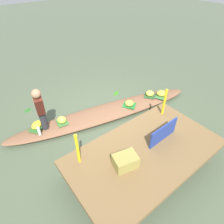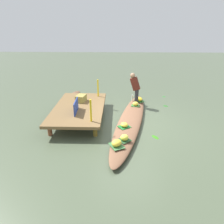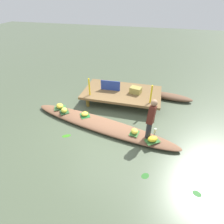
# 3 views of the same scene
# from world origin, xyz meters

# --- Properties ---
(canal_water) EXTENTS (40.00, 40.00, 0.00)m
(canal_water) POSITION_xyz_m (0.00, 0.00, 0.00)
(canal_water) COLOR #49553F
(canal_water) RESTS_ON ground
(dock_platform) EXTENTS (3.20, 1.80, 0.47)m
(dock_platform) POSITION_xyz_m (0.37, 1.88, 0.41)
(dock_platform) COLOR brown
(dock_platform) RESTS_ON ground
(vendor_boat) EXTENTS (5.53, 1.89, 0.20)m
(vendor_boat) POSITION_xyz_m (0.00, 0.00, 0.10)
(vendor_boat) COLOR brown
(vendor_boat) RESTS_ON ground
(leaf_mat_0) EXTENTS (0.44, 0.44, 0.01)m
(leaf_mat_0) POSITION_xyz_m (-1.50, 0.26, 0.20)
(leaf_mat_0) COLOR #29502B
(leaf_mat_0) RESTS_ON vendor_boat
(banana_bunch_0) EXTENTS (0.33, 0.33, 0.17)m
(banana_bunch_0) POSITION_xyz_m (-1.50, 0.26, 0.29)
(banana_bunch_0) COLOR #E7E346
(banana_bunch_0) RESTS_ON vendor_boat
(leaf_mat_1) EXTENTS (0.46, 0.47, 0.01)m
(leaf_mat_1) POSITION_xyz_m (-0.67, 0.24, 0.20)
(leaf_mat_1) COLOR #1E6C2D
(leaf_mat_1) RESTS_ON vendor_boat
(banana_bunch_1) EXTENTS (0.33, 0.32, 0.14)m
(banana_bunch_1) POSITION_xyz_m (-0.67, 0.24, 0.27)
(banana_bunch_1) COLOR yellow
(banana_bunch_1) RESTS_ON vendor_boat
(leaf_mat_2) EXTENTS (0.51, 0.48, 0.01)m
(leaf_mat_2) POSITION_xyz_m (1.79, -0.48, 0.20)
(leaf_mat_2) COLOR #2E622B
(leaf_mat_2) RESTS_ON vendor_boat
(banana_bunch_2) EXTENTS (0.37, 0.34, 0.16)m
(banana_bunch_2) POSITION_xyz_m (1.79, -0.48, 0.28)
(banana_bunch_2) COLOR yellow
(banana_bunch_2) RESTS_ON vendor_boat
(leaf_mat_3) EXTENTS (0.53, 0.48, 0.01)m
(leaf_mat_3) POSITION_xyz_m (-1.79, 0.48, 0.20)
(leaf_mat_3) COLOR #3B6F3C
(leaf_mat_3) RESTS_ON vendor_boat
(banana_bunch_3) EXTENTS (0.39, 0.38, 0.17)m
(banana_bunch_3) POSITION_xyz_m (-1.79, 0.48, 0.29)
(banana_bunch_3) COLOR yellow
(banana_bunch_3) RESTS_ON vendor_boat
(leaf_mat_4) EXTENTS (0.32, 0.38, 0.01)m
(leaf_mat_4) POSITION_xyz_m (1.22, -0.27, 0.20)
(leaf_mat_4) COLOR #376E32
(leaf_mat_4) RESTS_ON vendor_boat
(banana_bunch_4) EXTENTS (0.30, 0.31, 0.16)m
(banana_bunch_4) POSITION_xyz_m (1.22, -0.27, 0.28)
(banana_bunch_4) COLOR yellow
(banana_bunch_4) RESTS_ON vendor_boat
(vendor_person) EXTENTS (0.26, 0.46, 1.24)m
(vendor_person) POSITION_xyz_m (1.66, -0.26, 0.90)
(vendor_person) COLOR #28282D
(vendor_person) RESTS_ON vendor_boat
(water_bottle) EXTENTS (0.07, 0.07, 0.24)m
(water_bottle) POSITION_xyz_m (1.84, -0.18, 0.32)
(water_bottle) COLOR silver
(water_bottle) RESTS_ON vendor_boat
(market_banner) EXTENTS (0.81, 0.06, 0.42)m
(market_banner) POSITION_xyz_m (-0.13, 1.88, 0.68)
(market_banner) COLOR navy
(market_banner) RESTS_ON dock_platform
(railing_post_west) EXTENTS (0.06, 0.06, 0.71)m
(railing_post_west) POSITION_xyz_m (-0.83, 1.28, 0.83)
(railing_post_west) COLOR yellow
(railing_post_west) RESTS_ON dock_platform
(railing_post_east) EXTENTS (0.06, 0.06, 0.71)m
(railing_post_east) POSITION_xyz_m (1.57, 1.28, 0.83)
(railing_post_east) COLOR yellow
(railing_post_east) RESTS_ON dock_platform
(produce_crate) EXTENTS (0.50, 0.41, 0.26)m
(produce_crate) POSITION_xyz_m (0.93, 1.89, 0.60)
(produce_crate) COLOR olive
(produce_crate) RESTS_ON dock_platform
(drifting_plant_0) EXTENTS (0.28, 0.27, 0.01)m
(drifting_plant_0) POSITION_xyz_m (1.71, -1.62, 0.00)
(drifting_plant_0) COLOR #266022
(drifting_plant_0) RESTS_ON ground
(drifting_plant_2) EXTENTS (0.32, 0.27, 0.01)m
(drifting_plant_2) POSITION_xyz_m (-0.96, -0.73, 0.00)
(drifting_plant_2) COLOR #307719
(drifting_plant_2) RESTS_ON ground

